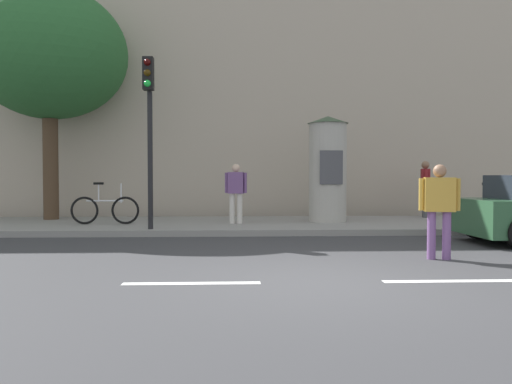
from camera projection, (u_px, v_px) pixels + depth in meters
name	position (u px, v px, depth m)	size (l,w,h in m)	color
ground_plane	(322.00, 282.00, 6.56)	(80.00, 80.00, 0.00)	#38383A
sidewalk_curb	(278.00, 225.00, 13.55)	(36.00, 4.00, 0.15)	gray
lane_markings	(322.00, 282.00, 6.56)	(25.80, 0.16, 0.01)	silver
building_backdrop	(267.00, 80.00, 18.39)	(36.00, 5.00, 9.87)	#B7A893
traffic_light	(149.00, 114.00, 11.57)	(0.24, 0.45, 3.99)	black
poster_column	(328.00, 168.00, 13.68)	(1.12, 1.12, 2.89)	#B2ADA3
street_tree	(49.00, 54.00, 14.26)	(4.40, 4.40, 6.64)	#4C3826
pedestrian_with_bag	(439.00, 203.00, 8.35)	(0.65, 0.34, 1.60)	#724C84
pedestrian_with_backpack	(425.00, 184.00, 15.05)	(0.36, 0.64, 1.70)	#4C4C51
pedestrian_in_light_jacket	(236.00, 189.00, 13.11)	(0.58, 0.29, 1.57)	silver
bicycle_leaning	(105.00, 209.00, 12.92)	(1.77, 0.10, 1.09)	black
bicycle_upright	(493.00, 211.00, 12.27)	(1.77, 0.23, 1.09)	black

